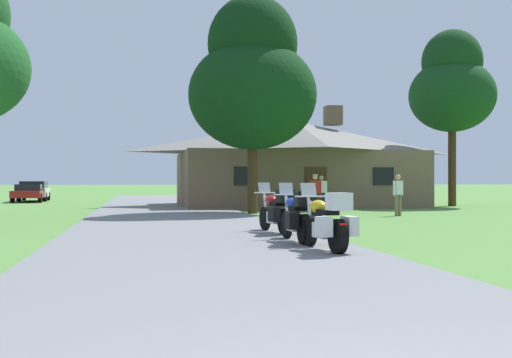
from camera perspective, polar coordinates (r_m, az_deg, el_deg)
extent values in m
plane|color=#56893D|center=(22.94, -7.45, -3.69)|extent=(500.00, 500.00, 0.00)
cube|color=slate|center=(20.95, -7.14, -3.94)|extent=(6.40, 80.00, 0.06)
cylinder|color=black|center=(12.98, 4.88, -4.67)|extent=(0.17, 0.65, 0.64)
cylinder|color=black|center=(11.65, 7.45, -5.18)|extent=(0.22, 0.65, 0.64)
cube|color=silver|center=(12.29, 6.13, -4.64)|extent=(0.31, 0.58, 0.30)
ellipsoid|color=gold|center=(12.50, 5.68, -2.50)|extent=(0.35, 0.55, 0.26)
cube|color=black|center=(12.08, 6.49, -3.01)|extent=(0.33, 0.54, 0.10)
cylinder|color=silver|center=(12.91, 4.94, -1.58)|extent=(0.66, 0.10, 0.03)
cylinder|color=silver|center=(12.96, 4.88, -3.08)|extent=(0.08, 0.24, 0.73)
cube|color=#B2BCC6|center=(13.00, 4.79, -0.96)|extent=(0.33, 0.14, 0.27)
sphere|color=silver|center=(12.91, 4.95, -2.21)|extent=(0.11, 0.11, 0.11)
cube|color=silver|center=(11.57, 7.55, -2.04)|extent=(0.43, 0.40, 0.32)
cube|color=red|center=(11.43, 7.89, -4.15)|extent=(0.14, 0.04, 0.06)
cylinder|color=silver|center=(12.01, 7.45, -5.51)|extent=(0.12, 0.55, 0.07)
cube|color=silver|center=(11.58, 6.17, -4.32)|extent=(0.24, 0.42, 0.36)
cube|color=silver|center=(11.79, 8.51, -4.24)|extent=(0.24, 0.42, 0.36)
cylinder|color=black|center=(14.71, 2.80, -4.15)|extent=(0.12, 0.64, 0.64)
cylinder|color=black|center=(13.33, 4.38, -4.55)|extent=(0.17, 0.64, 0.64)
cube|color=silver|center=(14.00, 3.58, -4.10)|extent=(0.27, 0.57, 0.30)
ellipsoid|color=#1E3899|center=(14.23, 3.30, -2.22)|extent=(0.31, 0.53, 0.26)
cube|color=black|center=(13.79, 3.80, -2.66)|extent=(0.29, 0.53, 0.10)
cylinder|color=silver|center=(14.64, 2.84, -1.42)|extent=(0.66, 0.05, 0.03)
cylinder|color=silver|center=(14.69, 2.80, -2.75)|extent=(0.07, 0.24, 0.73)
cube|color=#B2BCC6|center=(14.74, 2.74, -0.87)|extent=(0.32, 0.12, 0.27)
sphere|color=silver|center=(14.65, 2.84, -1.97)|extent=(0.11, 0.11, 0.11)
cube|color=black|center=(13.25, 4.44, -1.81)|extent=(0.41, 0.37, 0.32)
cube|color=red|center=(13.10, 4.65, -3.65)|extent=(0.14, 0.03, 0.06)
cylinder|color=silver|center=(13.68, 4.57, -4.86)|extent=(0.08, 0.55, 0.07)
cube|color=black|center=(13.30, 3.24, -3.79)|extent=(0.21, 0.40, 0.36)
cube|color=black|center=(13.44, 5.39, -3.75)|extent=(0.21, 0.40, 0.36)
cylinder|color=black|center=(17.15, 0.83, -3.59)|extent=(0.20, 0.65, 0.64)
cylinder|color=black|center=(15.81, 2.61, -3.87)|extent=(0.25, 0.66, 0.64)
cube|color=silver|center=(16.46, 1.71, -3.52)|extent=(0.34, 0.59, 0.30)
ellipsoid|color=maroon|center=(16.68, 1.39, -1.93)|extent=(0.37, 0.56, 0.26)
cube|color=black|center=(16.26, 1.96, -2.29)|extent=(0.35, 0.56, 0.10)
cylinder|color=silver|center=(17.09, 0.87, -1.25)|extent=(0.66, 0.13, 0.03)
cylinder|color=silver|center=(17.14, 0.83, -2.39)|extent=(0.09, 0.24, 0.73)
cube|color=#B2BCC6|center=(17.18, 0.76, -0.78)|extent=(0.33, 0.16, 0.27)
sphere|color=silver|center=(17.09, 0.87, -1.72)|extent=(0.11, 0.11, 0.11)
cube|color=black|center=(15.74, 2.68, -1.56)|extent=(0.45, 0.42, 0.32)
cube|color=red|center=(15.59, 2.91, -3.10)|extent=(0.14, 0.05, 0.06)
cylinder|color=silver|center=(16.17, 2.65, -4.15)|extent=(0.15, 0.55, 0.07)
cube|color=black|center=(15.75, 1.66, -3.23)|extent=(0.26, 0.43, 0.36)
cube|color=black|center=(15.94, 3.41, -3.20)|extent=(0.26, 0.43, 0.36)
cube|color=brown|center=(35.57, 3.49, -0.04)|extent=(12.70, 8.74, 3.00)
pyramid|color=gray|center=(35.66, 3.49, 3.82)|extent=(13.46, 9.27, 1.81)
cube|color=brown|center=(36.39, 7.00, 5.72)|extent=(0.90, 0.90, 1.10)
cube|color=#472D19|center=(31.32, 5.46, -0.84)|extent=(1.10, 0.08, 2.10)
cube|color=black|center=(30.53, -0.96, 0.27)|extent=(1.10, 0.06, 0.90)
cube|color=black|center=(32.49, 11.50, 0.25)|extent=(1.10, 0.06, 0.90)
cylinder|color=navy|center=(29.74, 5.78, -2.07)|extent=(0.14, 0.14, 0.86)
cylinder|color=navy|center=(29.78, 6.12, -2.06)|extent=(0.14, 0.14, 0.86)
cube|color=silver|center=(29.74, 5.95, -0.70)|extent=(0.38, 0.25, 0.56)
cylinder|color=silver|center=(29.70, 5.52, -0.74)|extent=(0.09, 0.09, 0.58)
cylinder|color=silver|center=(29.79, 6.39, -0.74)|extent=(0.09, 0.09, 0.58)
sphere|color=tan|center=(29.74, 5.95, 0.11)|extent=(0.21, 0.21, 0.21)
cylinder|color=black|center=(26.56, 5.18, -2.29)|extent=(0.14, 0.14, 0.86)
cylinder|color=black|center=(26.56, 5.57, -2.29)|extent=(0.14, 0.14, 0.86)
cube|color=#A8231E|center=(26.54, 5.37, -0.76)|extent=(0.41, 0.31, 0.56)
cylinder|color=#A8231E|center=(26.55, 4.88, -0.80)|extent=(0.09, 0.09, 0.58)
cylinder|color=#A8231E|center=(26.54, 5.87, -0.80)|extent=(0.09, 0.09, 0.58)
sphere|color=tan|center=(26.54, 5.37, 0.15)|extent=(0.21, 0.21, 0.21)
cylinder|color=#B2AD99|center=(26.54, 5.37, 0.37)|extent=(0.22, 0.22, 0.05)
cylinder|color=#75664C|center=(25.93, 12.90, -2.33)|extent=(0.14, 0.14, 0.86)
cylinder|color=#75664C|center=(25.80, 12.64, -2.34)|extent=(0.14, 0.14, 0.86)
cube|color=silver|center=(25.85, 12.77, -0.77)|extent=(0.42, 0.35, 0.56)
cylinder|color=silver|center=(26.02, 13.10, -0.81)|extent=(0.09, 0.09, 0.58)
cylinder|color=silver|center=(25.68, 12.43, -0.81)|extent=(0.09, 0.09, 0.58)
sphere|color=tan|center=(25.85, 12.77, 0.17)|extent=(0.21, 0.21, 0.21)
cylinder|color=#422D19|center=(37.05, 17.37, 1.43)|extent=(0.44, 0.44, 4.90)
ellipsoid|color=#143D19|center=(37.35, 17.37, 7.23)|extent=(4.81, 4.81, 4.09)
ellipsoid|color=#123716|center=(37.65, 17.36, 10.13)|extent=(3.36, 3.36, 3.60)
cylinder|color=#422D19|center=(27.21, -0.31, 0.65)|extent=(0.44, 0.44, 3.60)
ellipsoid|color=#0F3314|center=(27.46, -0.31, 7.62)|extent=(5.58, 5.58, 4.74)
ellipsoid|color=black|center=(27.86, -0.31, 12.17)|extent=(3.90, 3.90, 4.18)
cube|color=silver|center=(47.25, -19.48, -1.14)|extent=(2.10, 4.70, 0.60)
cube|color=black|center=(47.04, -19.50, -0.49)|extent=(1.80, 3.31, 0.48)
cylinder|color=black|center=(48.76, -20.30, -1.46)|extent=(0.26, 0.65, 0.64)
cylinder|color=black|center=(48.60, -18.32, -1.47)|extent=(0.26, 0.65, 0.64)
cylinder|color=black|center=(45.93, -20.70, -1.54)|extent=(0.26, 0.65, 0.64)
cylinder|color=black|center=(45.76, -18.59, -1.55)|extent=(0.26, 0.65, 0.64)
cube|color=maroon|center=(44.62, -19.91, -1.29)|extent=(1.99, 4.26, 0.46)
cube|color=black|center=(44.71, -19.89, -0.72)|extent=(1.69, 1.95, 0.42)
cylinder|color=black|center=(46.03, -20.75, -1.54)|extent=(0.24, 0.65, 0.64)
cylinder|color=black|center=(45.82, -18.65, -1.55)|extent=(0.24, 0.65, 0.64)
cylinder|color=black|center=(43.45, -21.23, -1.62)|extent=(0.24, 0.65, 0.64)
cylinder|color=black|center=(43.23, -19.01, -1.63)|extent=(0.24, 0.65, 0.64)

